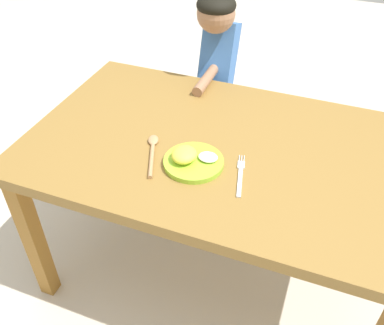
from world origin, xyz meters
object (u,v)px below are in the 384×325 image
object	(u,v)px
spoon	(152,151)
person	(217,89)
plate	(191,160)
fork	(240,176)

from	to	relation	value
spoon	person	size ratio (longest dim) A/B	0.21
spoon	person	bearing A→B (deg)	-23.23
spoon	plate	bearing A→B (deg)	-116.11
fork	person	world-z (taller)	person
plate	fork	world-z (taller)	plate
fork	spoon	bearing A→B (deg)	74.92
spoon	fork	bearing A→B (deg)	-114.02
plate	person	xyz separation A→B (m)	(-0.14, 0.71, -0.14)
fork	spoon	size ratio (longest dim) A/B	0.92
plate	fork	size ratio (longest dim) A/B	0.99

